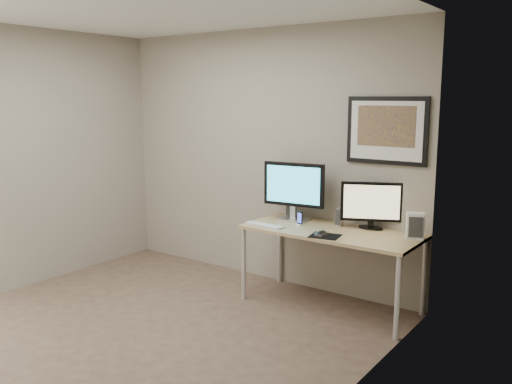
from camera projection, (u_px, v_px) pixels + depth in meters
floor at (146, 330)px, 4.51m from camera, size 3.60×3.60×0.00m
room at (179, 129)px, 4.58m from camera, size 3.60×3.60×3.60m
desk at (331, 237)px, 4.90m from camera, size 1.60×0.70×0.73m
framed_art at (387, 130)px, 4.80m from camera, size 0.75×0.04×0.60m
monitor_large at (294, 189)px, 5.21m from camera, size 0.62×0.23×0.57m
monitor_tv at (371, 204)px, 4.89m from camera, size 0.51×0.26×0.43m
speaker_left at (291, 209)px, 5.37m from camera, size 0.09×0.09×0.17m
speaker_right at (339, 217)px, 5.04m from camera, size 0.07×0.07×0.17m
phone_dock at (300, 219)px, 5.04m from camera, size 0.08×0.08×0.14m
keyboard at (264, 225)px, 5.04m from camera, size 0.42×0.14×0.01m
mousepad at (325, 236)px, 4.67m from camera, size 0.29×0.26×0.00m
mouse at (321, 233)px, 4.69m from camera, size 0.08×0.12×0.04m
fan_unit at (415, 226)px, 4.57m from camera, size 0.18×0.16×0.22m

